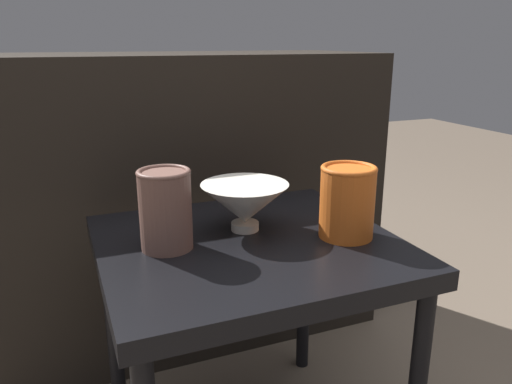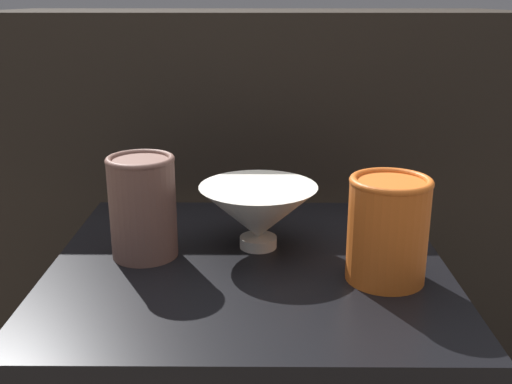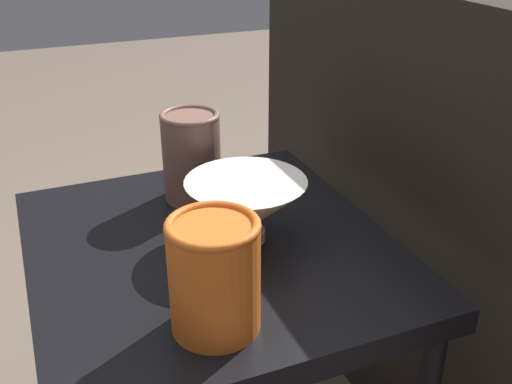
# 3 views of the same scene
# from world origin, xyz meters

# --- Properties ---
(table) EXTENTS (0.60, 0.55, 0.54)m
(table) POSITION_xyz_m (0.00, 0.00, 0.47)
(table) COLOR black
(table) RESTS_ON ground_plane
(couch_backdrop) EXTENTS (1.22, 0.50, 0.90)m
(couch_backdrop) POSITION_xyz_m (0.00, 0.62, 0.45)
(couch_backdrop) COLOR black
(couch_backdrop) RESTS_ON ground_plane
(bowl) EXTENTS (0.19, 0.19, 0.10)m
(bowl) POSITION_xyz_m (0.01, 0.06, 0.60)
(bowl) COLOR silver
(bowl) RESTS_ON table
(vase_textured_left) EXTENTS (0.10, 0.10, 0.16)m
(vase_textured_left) POSITION_xyz_m (-0.16, 0.02, 0.62)
(vase_textured_left) COLOR brown
(vase_textured_left) RESTS_ON table
(vase_colorful_right) EXTENTS (0.12, 0.12, 0.15)m
(vase_colorful_right) POSITION_xyz_m (0.20, -0.06, 0.62)
(vase_colorful_right) COLOR orange
(vase_colorful_right) RESTS_ON table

